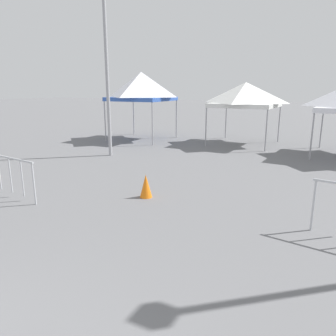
% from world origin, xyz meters
% --- Properties ---
extents(canopy_tent_left_of_center, '(3.04, 3.04, 3.58)m').
position_xyz_m(canopy_tent_left_of_center, '(-6.53, 14.47, 2.84)').
color(canopy_tent_left_of_center, '#9E9EA3').
rests_on(canopy_tent_left_of_center, ground).
extents(canopy_tent_far_right, '(3.13, 3.13, 3.03)m').
position_xyz_m(canopy_tent_far_right, '(-1.19, 15.49, 2.44)').
color(canopy_tent_far_right, '#9E9EA3').
rests_on(canopy_tent_far_right, ground).
extents(light_pole_opposite_side, '(0.36, 0.36, 9.74)m').
position_xyz_m(light_pole_opposite_side, '(-5.43, 10.13, 5.45)').
color(light_pole_opposite_side, '#9E9EA3').
rests_on(light_pole_opposite_side, ground).
extents(crowd_barrier_by_lift, '(2.09, 0.30, 1.08)m').
position_xyz_m(crowd_barrier_by_lift, '(-4.44, 4.63, 0.75)').
color(crowd_barrier_by_lift, '#B7BABF').
rests_on(crowd_barrier_by_lift, ground).
extents(traffic_cone_lot_center, '(0.32, 0.32, 0.61)m').
position_xyz_m(traffic_cone_lot_center, '(-1.34, 6.21, 0.30)').
color(traffic_cone_lot_center, orange).
rests_on(traffic_cone_lot_center, ground).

